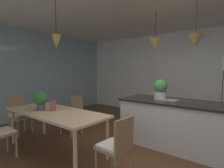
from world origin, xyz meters
The scene contains 14 objects.
ground_plane centered at (0.00, 0.00, -0.02)m, with size 10.00×8.40×0.04m, color brown.
wall_back_kitchen centered at (0.00, 3.26, 1.35)m, with size 10.00×0.12×2.70m, color white.
window_wall_left_glazing centered at (-4.06, 0.00, 1.35)m, with size 0.06×8.40×2.70m, color #9EB7C6.
dining_table centered at (-1.48, -0.66, 0.67)m, with size 2.09×0.85×0.74m.
chair_window_end centered at (-2.90, -0.67, 0.47)m, with size 0.43×0.43×0.87m.
chair_far_left centered at (-1.95, 0.13, 0.47)m, with size 0.42×0.42×0.87m.
chair_kitchen_end centered at (-0.07, -0.67, 0.47)m, with size 0.42×0.42×0.87m.
kitchen_island centered at (0.14, 0.88, 0.46)m, with size 1.97×0.89×0.91m.
pendant_over_table centered at (-1.32, -0.71, 1.98)m, with size 0.17×0.17×0.83m.
pendant_over_island_main centered at (-0.24, 0.88, 2.02)m, with size 0.24×0.24×0.80m.
pendant_over_island_aux centered at (0.52, 0.88, 2.01)m, with size 0.26×0.26×0.80m.
potted_plant_on_island centered at (-0.11, 0.88, 1.11)m, with size 0.27×0.27×0.41m.
potted_plant_on_table centered at (-1.75, -0.78, 0.94)m, with size 0.25×0.25×0.35m.
vase_on_dining_table centered at (-1.56, -0.64, 0.83)m, with size 0.11×0.11×0.19m.
Camera 1 is at (1.31, -2.53, 1.49)m, focal length 28.28 mm.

